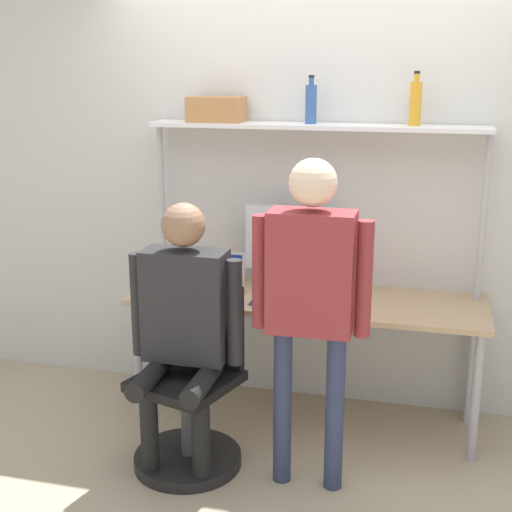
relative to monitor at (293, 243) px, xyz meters
The scene contains 13 objects.
ground_plane 1.14m from the monitor, 76.73° to the right, with size 12.00×12.00×0.00m, color tan.
wall_back 0.39m from the monitor, 54.30° to the left, with size 8.00×0.06×2.70m.
desk 0.40m from the monitor, 55.70° to the right, with size 2.00×0.62×0.75m.
shelf_unit 0.46m from the monitor, ahead, with size 1.90×0.25×1.71m.
monitor is the anchor object (origin of this frame).
laptop 0.50m from the monitor, 146.60° to the right, with size 0.29×0.24×0.24m.
cell_phone 0.43m from the monitor, 111.81° to the right, with size 0.07×0.15×0.01m.
office_chair 1.13m from the monitor, 114.79° to the right, with size 0.58×0.58×0.95m.
person_seated 0.94m from the monitor, 114.30° to the right, with size 0.58×0.47×1.39m.
person_standing 0.89m from the monitor, 73.17° to the right, with size 0.56×0.22×1.63m.
bottle_amber 1.04m from the monitor, ahead, with size 0.06×0.06×0.29m.
bottle_blue 0.81m from the monitor, ahead, with size 0.06×0.06×0.26m.
storage_box 0.89m from the monitor, behind, with size 0.31×0.21×0.14m.
Camera 1 is at (0.67, -3.46, 2.03)m, focal length 50.00 mm.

